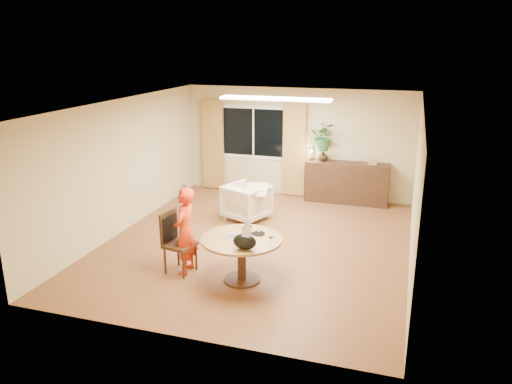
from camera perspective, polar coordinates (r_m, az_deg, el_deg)
floor at (r=9.43m, az=0.12°, el=-5.88°), size 6.50×6.50×0.00m
ceiling at (r=8.76m, az=0.13°, el=10.00°), size 6.50×6.50×0.00m
wall_back at (r=12.07m, az=4.74°, el=5.62°), size 5.50×0.00×5.50m
wall_left at (r=10.14m, az=-14.90°, el=2.93°), size 0.00×6.50×6.50m
wall_right at (r=8.63m, az=17.83°, el=0.25°), size 0.00×6.50×6.50m
window at (r=12.30m, az=-0.30°, el=6.84°), size 1.70×0.03×1.30m
curtain_left at (r=12.65m, az=-4.96°, el=5.42°), size 0.55×0.08×2.25m
curtain_right at (r=12.02m, az=4.38°, el=4.83°), size 0.55×0.08×2.25m
ceiling_panel at (r=9.91m, az=2.22°, el=10.60°), size 2.20×0.35×0.05m
dining_table at (r=7.82m, az=-1.64°, el=-6.34°), size 1.27×1.27×0.72m
dining_chair at (r=8.22m, az=-8.69°, el=-5.79°), size 0.56×0.53×1.02m
child at (r=8.13m, az=-8.11°, el=-4.43°), size 0.54×0.36×1.44m
laptop at (r=7.74m, az=-2.25°, el=-4.39°), size 0.40×0.29×0.25m
tumbler at (r=7.93m, az=-0.71°, el=-4.34°), size 0.08×0.08×0.12m
wine_glass at (r=7.75m, az=1.73°, el=-4.55°), size 0.09×0.09×0.20m
pot_lid at (r=7.91m, az=0.28°, el=-4.72°), size 0.21×0.21×0.03m
handbag at (r=7.32m, az=-1.31°, el=-5.71°), size 0.40×0.30×0.24m
armchair at (r=10.56m, az=-1.04°, el=-1.13°), size 1.08×1.09×0.76m
throw at (r=10.29m, az=0.07°, el=0.69°), size 0.53×0.61×0.03m
sideboard at (r=11.82m, az=10.35°, el=1.06°), size 1.91×0.47×0.95m
vase at (r=11.76m, az=7.65°, el=4.12°), size 0.28×0.28×0.25m
bouquet at (r=11.67m, az=7.76°, el=6.30°), size 0.60×0.52×0.66m
book_stack at (r=11.65m, az=13.15°, el=3.29°), size 0.22×0.17×0.08m
desk_lamp at (r=11.74m, az=6.38°, el=4.37°), size 0.17×0.17×0.33m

